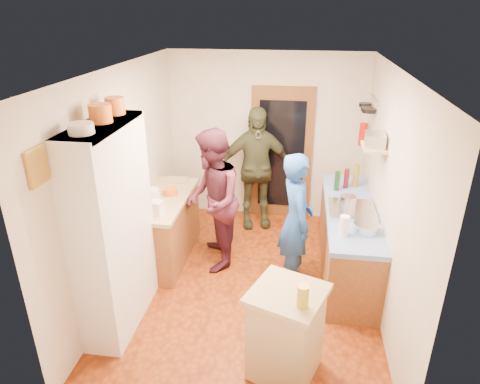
% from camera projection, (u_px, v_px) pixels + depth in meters
% --- Properties ---
extents(floor, '(3.00, 4.00, 0.02)m').
position_uv_depth(floor, '(249.00, 284.00, 5.35)').
color(floor, '#933C0F').
rests_on(floor, ground).
extents(ceiling, '(3.00, 4.00, 0.02)m').
position_uv_depth(ceiling, '(251.00, 68.00, 4.29)').
color(ceiling, silver).
rests_on(ceiling, ground).
extents(wall_back, '(3.00, 0.02, 2.60)m').
position_uv_depth(wall_back, '(266.00, 138.00, 6.64)').
color(wall_back, beige).
rests_on(wall_back, ground).
extents(wall_front, '(3.00, 0.02, 2.60)m').
position_uv_depth(wall_front, '(215.00, 299.00, 3.00)').
color(wall_front, beige).
rests_on(wall_front, ground).
extents(wall_left, '(0.02, 4.00, 2.60)m').
position_uv_depth(wall_left, '(123.00, 181.00, 5.02)').
color(wall_left, beige).
rests_on(wall_left, ground).
extents(wall_right, '(0.02, 4.00, 2.60)m').
position_uv_depth(wall_right, '(389.00, 196.00, 4.62)').
color(wall_right, beige).
rests_on(wall_right, ground).
extents(door_frame, '(0.95, 0.06, 2.10)m').
position_uv_depth(door_frame, '(281.00, 154.00, 6.67)').
color(door_frame, brown).
rests_on(door_frame, ground).
extents(door_glass, '(0.70, 0.02, 1.70)m').
position_uv_depth(door_glass, '(281.00, 155.00, 6.64)').
color(door_glass, black).
rests_on(door_glass, door_frame).
extents(hutch_body, '(0.40, 1.20, 2.20)m').
position_uv_depth(hutch_body, '(114.00, 229.00, 4.35)').
color(hutch_body, white).
rests_on(hutch_body, ground).
extents(hutch_top_shelf, '(0.40, 1.14, 0.04)m').
position_uv_depth(hutch_top_shelf, '(100.00, 126.00, 3.91)').
color(hutch_top_shelf, white).
rests_on(hutch_top_shelf, hutch_body).
extents(plate_stack, '(0.22, 0.22, 0.09)m').
position_uv_depth(plate_stack, '(81.00, 128.00, 3.58)').
color(plate_stack, white).
rests_on(plate_stack, hutch_top_shelf).
extents(orange_pot_a, '(0.21, 0.21, 0.17)m').
position_uv_depth(orange_pot_a, '(100.00, 113.00, 3.91)').
color(orange_pot_a, orange).
rests_on(orange_pot_a, hutch_top_shelf).
extents(orange_pot_b, '(0.19, 0.19, 0.17)m').
position_uv_depth(orange_pot_b, '(115.00, 106.00, 4.21)').
color(orange_pot_b, orange).
rests_on(orange_pot_b, hutch_top_shelf).
extents(left_counter_base, '(0.60, 1.40, 0.85)m').
position_uv_depth(left_counter_base, '(165.00, 230.00, 5.74)').
color(left_counter_base, brown).
rests_on(left_counter_base, ground).
extents(left_counter_top, '(0.64, 1.44, 0.05)m').
position_uv_depth(left_counter_top, '(163.00, 199.00, 5.56)').
color(left_counter_top, tan).
rests_on(left_counter_top, left_counter_base).
extents(toaster, '(0.24, 0.18, 0.16)m').
position_uv_depth(toaster, '(154.00, 207.00, 5.09)').
color(toaster, white).
rests_on(toaster, left_counter_top).
extents(kettle, '(0.22, 0.22, 0.20)m').
position_uv_depth(kettle, '(153.00, 197.00, 5.32)').
color(kettle, white).
rests_on(kettle, left_counter_top).
extents(orange_bowl, '(0.21, 0.21, 0.08)m').
position_uv_depth(orange_bowl, '(171.00, 192.00, 5.62)').
color(orange_bowl, orange).
rests_on(orange_bowl, left_counter_top).
extents(chopping_board, '(0.32, 0.24, 0.02)m').
position_uv_depth(chopping_board, '(177.00, 180.00, 6.07)').
color(chopping_board, tan).
rests_on(chopping_board, left_counter_top).
extents(right_counter_base, '(0.60, 2.20, 0.84)m').
position_uv_depth(right_counter_base, '(347.00, 241.00, 5.47)').
color(right_counter_base, brown).
rests_on(right_counter_base, ground).
extents(right_counter_top, '(0.62, 2.22, 0.06)m').
position_uv_depth(right_counter_top, '(351.00, 210.00, 5.29)').
color(right_counter_top, '#0B3DC1').
rests_on(right_counter_top, right_counter_base).
extents(hob, '(0.55, 0.58, 0.04)m').
position_uv_depth(hob, '(352.00, 210.00, 5.17)').
color(hob, silver).
rests_on(hob, right_counter_top).
extents(pot_on_hob, '(0.19, 0.19, 0.12)m').
position_uv_depth(pot_on_hob, '(348.00, 201.00, 5.22)').
color(pot_on_hob, silver).
rests_on(pot_on_hob, hob).
extents(bottle_a, '(0.09, 0.09, 0.27)m').
position_uv_depth(bottle_a, '(337.00, 181.00, 5.71)').
color(bottle_a, '#143F14').
rests_on(bottle_a, right_counter_top).
extents(bottle_b, '(0.09, 0.09, 0.27)m').
position_uv_depth(bottle_b, '(346.00, 178.00, 5.80)').
color(bottle_b, '#591419').
rests_on(bottle_b, right_counter_top).
extents(bottle_c, '(0.09, 0.09, 0.32)m').
position_uv_depth(bottle_c, '(356.00, 176.00, 5.82)').
color(bottle_c, olive).
rests_on(bottle_c, right_counter_top).
extents(paper_towel, '(0.13, 0.13, 0.23)m').
position_uv_depth(paper_towel, '(344.00, 226.00, 4.60)').
color(paper_towel, white).
rests_on(paper_towel, right_counter_top).
extents(mixing_bowl, '(0.27, 0.27, 0.10)m').
position_uv_depth(mixing_bowl, '(366.00, 228.00, 4.69)').
color(mixing_bowl, silver).
rests_on(mixing_bowl, right_counter_top).
extents(island_base, '(0.71, 0.71, 0.86)m').
position_uv_depth(island_base, '(286.00, 335.00, 3.91)').
color(island_base, tan).
rests_on(island_base, ground).
extents(island_top, '(0.80, 0.80, 0.05)m').
position_uv_depth(island_top, '(288.00, 294.00, 3.72)').
color(island_top, tan).
rests_on(island_top, island_base).
extents(cutting_board, '(0.43, 0.39, 0.02)m').
position_uv_depth(cutting_board, '(285.00, 288.00, 3.78)').
color(cutting_board, white).
rests_on(cutting_board, island_top).
extents(oil_jar, '(0.13, 0.13, 0.20)m').
position_uv_depth(oil_jar, '(303.00, 296.00, 3.50)').
color(oil_jar, '#AD9E2D').
rests_on(oil_jar, island_top).
extents(pan_rail, '(0.02, 0.65, 0.02)m').
position_uv_depth(pan_rail, '(373.00, 98.00, 5.71)').
color(pan_rail, silver).
rests_on(pan_rail, wall_right).
extents(pan_hang_a, '(0.18, 0.18, 0.05)m').
position_uv_depth(pan_hang_a, '(369.00, 111.00, 5.61)').
color(pan_hang_a, black).
rests_on(pan_hang_a, pan_rail).
extents(pan_hang_b, '(0.16, 0.16, 0.05)m').
position_uv_depth(pan_hang_b, '(367.00, 109.00, 5.80)').
color(pan_hang_b, black).
rests_on(pan_hang_b, pan_rail).
extents(pan_hang_c, '(0.17, 0.17, 0.05)m').
position_uv_depth(pan_hang_c, '(365.00, 105.00, 5.98)').
color(pan_hang_c, black).
rests_on(pan_hang_c, pan_rail).
extents(wall_shelf, '(0.26, 0.42, 0.03)m').
position_uv_depth(wall_shelf, '(374.00, 147.00, 4.89)').
color(wall_shelf, tan).
rests_on(wall_shelf, wall_right).
extents(radio, '(0.25, 0.32, 0.15)m').
position_uv_depth(radio, '(375.00, 140.00, 4.85)').
color(radio, silver).
rests_on(radio, wall_shelf).
extents(ext_bracket, '(0.06, 0.10, 0.04)m').
position_uv_depth(ext_bracket, '(367.00, 138.00, 6.11)').
color(ext_bracket, black).
rests_on(ext_bracket, wall_right).
extents(fire_extinguisher, '(0.11, 0.11, 0.32)m').
position_uv_depth(fire_extinguisher, '(363.00, 134.00, 6.09)').
color(fire_extinguisher, red).
rests_on(fire_extinguisher, wall_right).
extents(picture_frame, '(0.03, 0.25, 0.30)m').
position_uv_depth(picture_frame, '(37.00, 166.00, 3.31)').
color(picture_frame, gold).
rests_on(picture_frame, wall_left).
extents(person_hob, '(0.55, 0.70, 1.69)m').
position_uv_depth(person_hob, '(299.00, 222.00, 5.05)').
color(person_hob, '#1F4BA1').
rests_on(person_hob, ground).
extents(person_left, '(0.87, 1.02, 1.85)m').
position_uv_depth(person_left, '(215.00, 199.00, 5.44)').
color(person_left, '#461B29').
rests_on(person_left, ground).
extents(person_back, '(1.18, 0.72, 1.88)m').
position_uv_depth(person_back, '(256.00, 168.00, 6.42)').
color(person_back, '#363923').
rests_on(person_back, ground).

